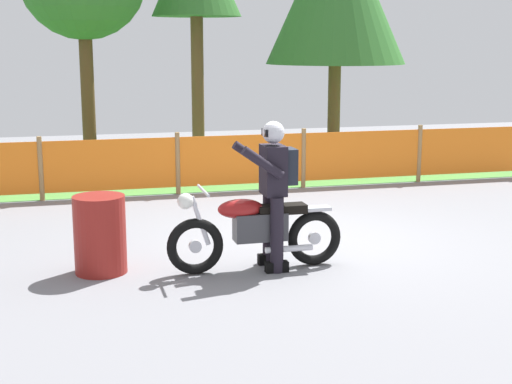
# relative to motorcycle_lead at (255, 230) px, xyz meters

# --- Properties ---
(ground) EXTENTS (24.00, 24.00, 0.02)m
(ground) POSITION_rel_motorcycle_lead_xyz_m (0.90, 1.08, -0.48)
(ground) COLOR gray
(grass_verge) EXTENTS (24.00, 5.85, 0.01)m
(grass_verge) POSITION_rel_motorcycle_lead_xyz_m (0.90, 7.39, -0.46)
(grass_verge) COLOR #4C8C3D
(grass_verge) RESTS_ON ground
(barrier_fence) EXTENTS (11.22, 0.08, 1.05)m
(barrier_fence) POSITION_rel_motorcycle_lead_xyz_m (0.90, 4.47, 0.07)
(barrier_fence) COLOR #997547
(barrier_fence) RESTS_ON ground
(motorcycle_lead) EXTENTS (2.04, 0.60, 0.96)m
(motorcycle_lead) POSITION_rel_motorcycle_lead_xyz_m (0.00, 0.00, 0.00)
(motorcycle_lead) COLOR black
(motorcycle_lead) RESTS_ON ground
(rider_lead) EXTENTS (0.67, 0.54, 1.69)m
(rider_lead) POSITION_rel_motorcycle_lead_xyz_m (0.22, 0.00, 0.48)
(rider_lead) COLOR black
(rider_lead) RESTS_ON ground
(oil_drum) EXTENTS (0.58, 0.58, 0.88)m
(oil_drum) POSITION_rel_motorcycle_lead_xyz_m (-1.70, 0.32, -0.03)
(oil_drum) COLOR maroon
(oil_drum) RESTS_ON ground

